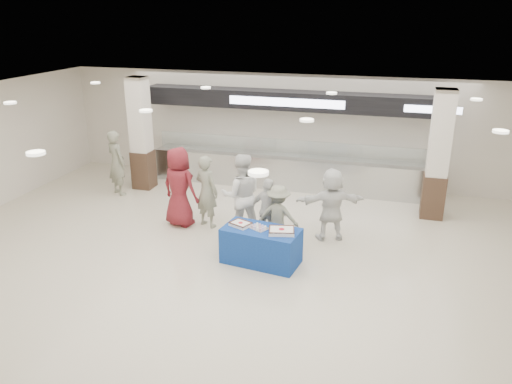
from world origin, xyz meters
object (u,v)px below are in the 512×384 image
(display_table, at_px, (261,246))
(soldier_b, at_px, (278,216))
(sheet_cake_right, at_px, (282,231))
(cupcake_tray, at_px, (259,227))
(civilian_maroon, at_px, (179,187))
(chef_tall, at_px, (241,195))
(soldier_bg, at_px, (117,163))
(civilian_white, at_px, (331,204))
(chef_short, at_px, (268,211))
(soldier_a, at_px, (207,191))
(sheet_cake_left, at_px, (241,224))

(display_table, distance_m, soldier_b, 0.92)
(sheet_cake_right, bearing_deg, cupcake_tray, 170.00)
(sheet_cake_right, distance_m, cupcake_tray, 0.50)
(civilian_maroon, distance_m, chef_tall, 1.59)
(soldier_b, xyz_separation_m, soldier_bg, (-5.11, 1.99, 0.21))
(civilian_white, bearing_deg, chef_short, 1.98)
(civilian_white, relative_size, soldier_bg, 0.92)
(soldier_b, bearing_deg, civilian_maroon, -10.67)
(chef_tall, xyz_separation_m, soldier_b, (0.95, -0.36, -0.26))
(sheet_cake_right, distance_m, soldier_a, 2.65)
(civilian_maroon, relative_size, soldier_b, 1.37)
(chef_tall, bearing_deg, civilian_white, 166.95)
(civilian_maroon, distance_m, soldier_a, 0.66)
(sheet_cake_right, xyz_separation_m, soldier_b, (-0.29, 0.91, -0.10))
(display_table, distance_m, civilian_white, 2.00)
(chef_short, relative_size, soldier_b, 1.05)
(sheet_cake_left, height_order, civilian_maroon, civilian_maroon)
(soldier_a, bearing_deg, sheet_cake_right, 166.81)
(civilian_maroon, xyz_separation_m, soldier_b, (2.54, -0.49, -0.26))
(soldier_b, distance_m, civilian_white, 1.26)
(chef_tall, xyz_separation_m, civilian_white, (2.00, 0.32, -0.13))
(chef_tall, bearing_deg, cupcake_tray, 99.83)
(display_table, bearing_deg, chef_tall, 131.59)
(soldier_a, bearing_deg, civilian_white, -156.83)
(sheet_cake_right, height_order, civilian_maroon, civilian_maroon)
(soldier_b, bearing_deg, soldier_bg, -21.14)
(sheet_cake_left, distance_m, chef_tall, 1.22)
(soldier_a, bearing_deg, chef_tall, -172.98)
(civilian_white, bearing_deg, display_table, 31.72)
(sheet_cake_right, bearing_deg, civilian_white, 64.48)
(sheet_cake_left, height_order, chef_short, chef_short)
(sheet_cake_right, relative_size, civilian_white, 0.34)
(display_table, distance_m, sheet_cake_right, 0.62)
(display_table, height_order, soldier_b, soldier_b)
(display_table, height_order, civilian_maroon, civilian_maroon)
(sheet_cake_right, relative_size, soldier_b, 0.41)
(chef_tall, xyz_separation_m, soldier_bg, (-4.16, 1.64, -0.05))
(civilian_white, bearing_deg, soldier_a, -18.52)
(soldier_b, relative_size, soldier_bg, 0.77)
(display_table, relative_size, chef_tall, 0.80)
(soldier_a, height_order, civilian_white, soldier_a)
(civilian_maroon, xyz_separation_m, chef_short, (2.28, -0.34, -0.22))
(soldier_a, xyz_separation_m, soldier_b, (1.89, -0.60, -0.18))
(chef_tall, relative_size, soldier_b, 1.37)
(civilian_maroon, relative_size, soldier_a, 1.10)
(sheet_cake_left, xyz_separation_m, cupcake_tray, (0.39, -0.02, -0.01))
(cupcake_tray, distance_m, soldier_bg, 5.66)
(civilian_maroon, relative_size, chef_short, 1.30)
(cupcake_tray, distance_m, chef_short, 0.98)
(display_table, height_order, soldier_a, soldier_a)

